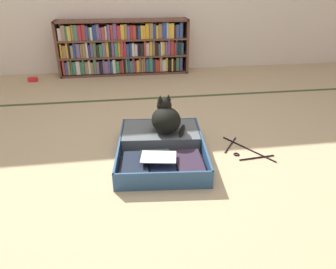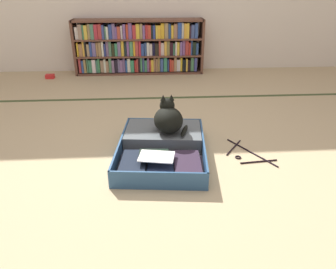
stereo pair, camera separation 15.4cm
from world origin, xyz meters
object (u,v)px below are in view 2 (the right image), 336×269
Objects in this scene: open_suitcase at (162,146)px; black_cat at (168,119)px; bookshelf at (138,47)px; clothes_hanger at (247,154)px; small_red_pouch at (50,76)px.

black_cat is (0.05, 0.09, 0.16)m from open_suitcase.
open_suitcase is at bearing -84.60° from bookshelf.
open_suitcase is 2.02× the size of clothes_hanger.
bookshelf is 2.34m from clothes_hanger.
clothes_hanger is 4.05× the size of small_red_pouch.
black_cat reaches higher than open_suitcase.
open_suitcase reaches higher than clothes_hanger.
bookshelf is 1.96× the size of open_suitcase.
open_suitcase is 2.30m from small_red_pouch.
bookshelf is at bearing 10.45° from small_red_pouch.
clothes_hanger is (0.78, -2.19, -0.32)m from bookshelf.
open_suitcase is at bearing -56.28° from small_red_pouch.
small_red_pouch is (-1.33, 1.82, -0.19)m from black_cat.
bookshelf is at bearing 109.52° from clothes_hanger.
bookshelf reaches higher than black_cat.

